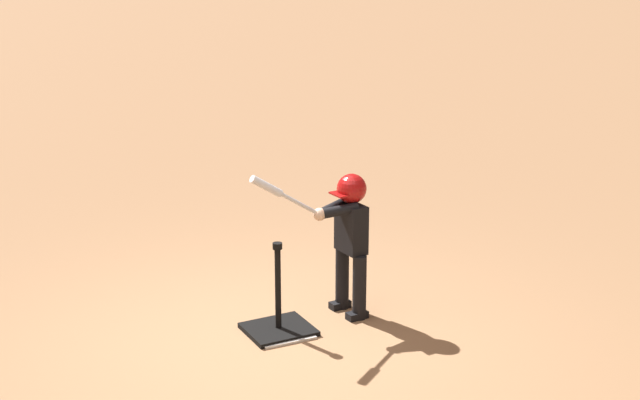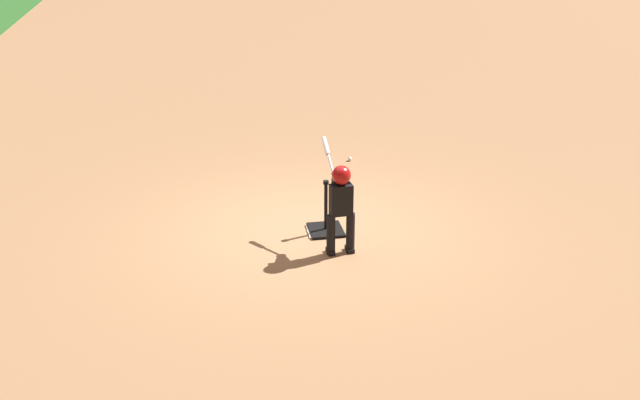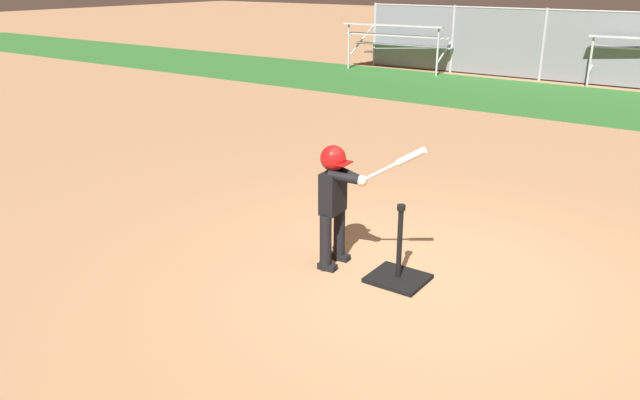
% 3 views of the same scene
% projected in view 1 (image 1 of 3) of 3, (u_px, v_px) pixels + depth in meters
% --- Properties ---
extents(ground_plane, '(90.00, 90.00, 0.00)m').
position_uv_depth(ground_plane, '(273.00, 345.00, 6.90)').
color(ground_plane, '#99704C').
extents(home_plate, '(0.45, 0.45, 0.02)m').
position_uv_depth(home_plate, '(280.00, 332.00, 7.10)').
color(home_plate, white).
rests_on(home_plate, ground_plane).
extents(batting_tee, '(0.52, 0.46, 0.75)m').
position_uv_depth(batting_tee, '(278.00, 322.00, 7.11)').
color(batting_tee, black).
rests_on(batting_tee, ground_plane).
extents(batter_child, '(1.04, 0.38, 1.32)m').
position_uv_depth(batter_child, '(348.00, 226.00, 7.27)').
color(batter_child, black).
rests_on(batter_child, ground_plane).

